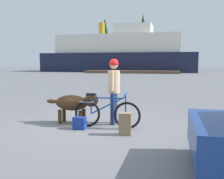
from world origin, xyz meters
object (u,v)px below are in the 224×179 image
object	(u,v)px
dog	(75,103)
bicycle	(106,113)
ferry_boat	(119,54)
sailboat_moored	(114,68)
backpack	(125,124)
person_cyclist	(114,85)
handbag_pannier	(80,123)

from	to	relation	value
dog	bicycle	bearing A→B (deg)	-15.17
ferry_boat	sailboat_moored	size ratio (longest dim) A/B	3.20
backpack	ferry_boat	world-z (taller)	ferry_boat
sailboat_moored	person_cyclist	bearing A→B (deg)	-76.77
sailboat_moored	bicycle	bearing A→B (deg)	-77.01
person_cyclist	ferry_boat	world-z (taller)	ferry_boat
person_cyclist	sailboat_moored	world-z (taller)	sailboat_moored
bicycle	backpack	size ratio (longest dim) A/B	3.38
dog	ferry_boat	distance (m)	39.83
handbag_pannier	dog	bearing A→B (deg)	121.52
person_cyclist	bicycle	bearing A→B (deg)	-101.36
dog	backpack	xyz separation A→B (m)	(1.52, -0.77, -0.30)
ferry_boat	sailboat_moored	world-z (taller)	ferry_boat
backpack	sailboat_moored	world-z (taller)	sailboat_moored
bicycle	ferry_boat	distance (m)	40.27
backpack	person_cyclist	bearing A→B (deg)	116.93
person_cyclist	backpack	bearing A→B (deg)	-63.07
ferry_boat	person_cyclist	bearing A→B (deg)	-78.28
dog	backpack	bearing A→B (deg)	-26.84
dog	ferry_boat	world-z (taller)	ferry_boat
handbag_pannier	sailboat_moored	distance (m)	46.08
dog	sailboat_moored	xyz separation A→B (m)	(-9.38, 44.50, -0.07)
person_cyclist	dog	size ratio (longest dim) A/B	1.18
dog	ferry_boat	xyz separation A→B (m)	(-7.04, 39.12, 2.57)
dog	backpack	size ratio (longest dim) A/B	2.91
person_cyclist	backpack	world-z (taller)	person_cyclist
bicycle	sailboat_moored	distance (m)	45.93
dog	sailboat_moored	distance (m)	45.47
person_cyclist	backpack	xyz separation A→B (m)	(0.49, -0.96, -0.81)
handbag_pannier	ferry_boat	distance (m)	40.45
ferry_boat	handbag_pannier	bearing A→B (deg)	-79.47
dog	handbag_pannier	distance (m)	0.76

